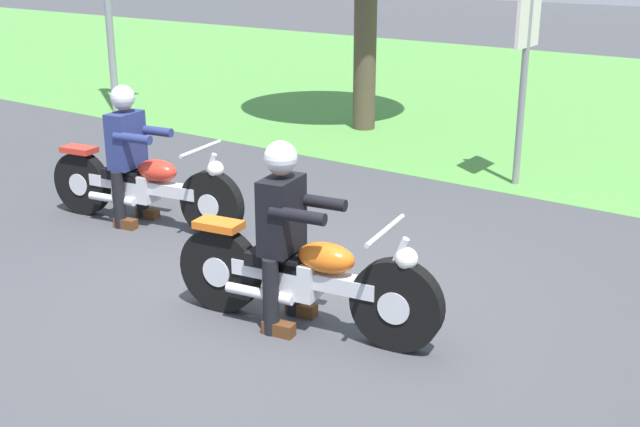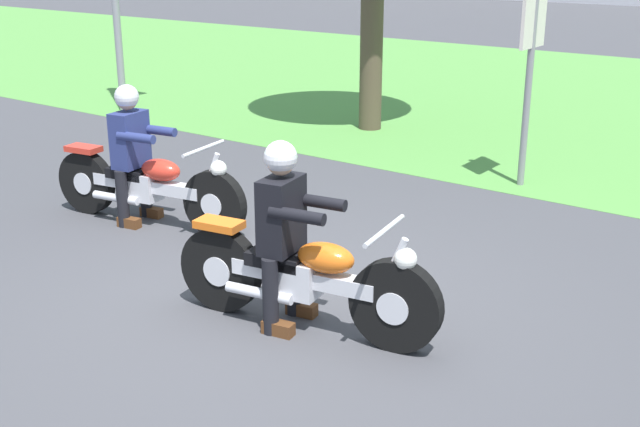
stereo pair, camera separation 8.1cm
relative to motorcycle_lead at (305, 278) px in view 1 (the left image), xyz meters
The scene contains 7 objects.
ground 0.60m from the motorcycle_lead, 158.61° to the left, with size 120.00×120.00×0.00m, color #424247.
grass_verge 10.05m from the motorcycle_lead, 92.38° to the left, with size 60.00×12.00×0.01m, color #549342.
motorcycle_lead is the anchor object (origin of this frame).
rider_lead 0.46m from the motorcycle_lead, behind, with size 0.60×0.52×1.42m.
motorcycle_follow 2.83m from the motorcycle_lead, 161.30° to the left, with size 2.27×0.72×0.89m.
rider_follow 3.01m from the motorcycle_lead, 162.79° to the left, with size 0.60×0.52×1.41m.
sign_banner 4.65m from the motorcycle_lead, 92.67° to the left, with size 0.08×0.60×2.60m.
Camera 1 is at (3.69, -4.52, 2.77)m, focal length 45.41 mm.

